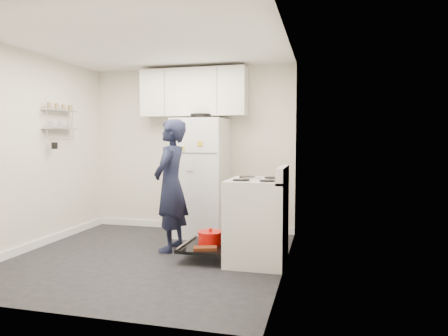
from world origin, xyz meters
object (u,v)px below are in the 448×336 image
(electric_range, at_px, (256,221))
(refrigerator, at_px, (201,177))
(open_oven_door, at_px, (209,242))
(person, at_px, (171,185))

(electric_range, distance_m, refrigerator, 1.54)
(electric_range, relative_size, open_oven_door, 1.57)
(electric_range, distance_m, person, 1.20)
(electric_range, height_order, open_oven_door, electric_range)
(electric_range, distance_m, open_oven_door, 0.63)
(electric_range, bearing_deg, refrigerator, 132.32)
(electric_range, xyz_separation_m, open_oven_door, (-0.57, 0.01, -0.28))
(open_oven_door, distance_m, refrigerator, 1.34)
(refrigerator, distance_m, person, 0.88)
(open_oven_door, height_order, refrigerator, refrigerator)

